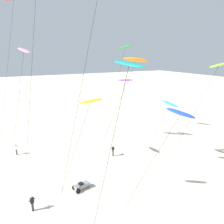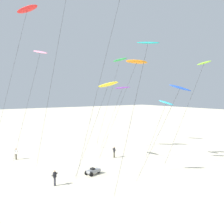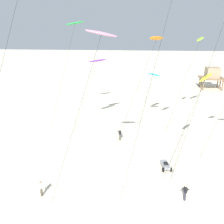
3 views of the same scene
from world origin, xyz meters
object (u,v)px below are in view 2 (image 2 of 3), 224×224
Objects in this scene: kite_orange at (136,62)px; kite_purple at (122,88)px; kite_yellow at (108,85)px; beach_buggy at (93,171)px; kite_pink at (40,53)px; kite_red at (27,10)px; kite_green at (120,60)px; kite_flyer_middle at (16,154)px; kite_lime at (203,65)px; kite_teal at (147,46)px; kite_flyer_furthest at (114,152)px; kite_blue at (180,89)px; kite_cyan at (166,103)px; kite_flyer_nearest at (55,177)px.

kite_purple is at bearing 156.61° from kite_orange.
beach_buggy is (-3.21, -0.02, -10.16)m from kite_yellow.
kite_red is (-5.10, 0.01, 6.68)m from kite_pink.
kite_green is 23.69m from kite_flyer_middle.
kite_teal reaches higher than kite_lime.
kite_pink is at bearing -167.58° from kite_teal.
kite_red is 13.40× the size of kite_flyer_furthest.
kite_purple is at bearing -29.30° from kite_green.
kite_flyer_furthest is at bearing 173.13° from kite_blue.
beach_buggy is (5.55, -6.85, -0.46)m from kite_flyer_furthest.
kite_lime is 8.90m from kite_blue.
kite_red is 23.98m from kite_cyan.
kite_red reaches higher than beach_buggy.
kite_flyer_middle is 13.80m from beach_buggy.
kite_flyer_middle is 1.00× the size of kite_flyer_furthest.
kite_purple is at bearing -168.35° from kite_cyan.
kite_flyer_middle is (0.01, -18.59, -14.69)m from kite_green.
kite_purple is (3.46, -1.94, -5.04)m from kite_green.
kite_pink is 18.48m from kite_blue.
kite_green is (-5.78, 16.75, 0.72)m from kite_pink.
kite_pink is at bearing -96.48° from kite_flyer_furthest.
kite_lime is 8.33× the size of kite_flyer_middle.
kite_flyer_middle is at bearing -89.97° from kite_green.
kite_orange is at bearing 7.97° from kite_flyer_furthest.
kite_blue reaches higher than kite_flyer_furthest.
kite_teal is 16.39m from kite_flyer_nearest.
kite_pink is 20.86m from kite_lime.
kite_yellow is (12.30, -10.89, 0.05)m from kite_purple.
kite_red is 2.00× the size of kite_yellow.
kite_lime is at bearing 111.95° from kite_blue.
kite_flyer_nearest is 1.00× the size of kite_flyer_furthest.
kite_orange is at bearing -95.41° from kite_cyan.
kite_green is 1.44× the size of kite_yellow.
kite_green is (-0.68, 16.74, -5.96)m from kite_red.
kite_orange is 9.29m from kite_purple.
kite_yellow is 14.74m from kite_flyer_furthest.
kite_teal is at bearing -35.12° from kite_orange.
kite_green is 7.61× the size of beach_buggy.
kite_pink reaches higher than kite_orange.
kite_flyer_furthest is (-6.69, 12.18, 0.00)m from kite_flyer_nearest.
kite_teal reaches higher than kite_flyer_furthest.
kite_green reaches higher than beach_buggy.
kite_pink is 1.07× the size of kite_orange.
kite_orange is (10.72, 11.36, -7.64)m from kite_red.
kite_teal is (22.37, -13.09, -1.74)m from kite_green.
kite_teal is 26.41m from kite_flyer_middle.
kite_cyan is at bearing 95.70° from kite_flyer_nearest.
kite_red is 13.40× the size of kite_flyer_nearest.
kite_teal is (18.91, -11.15, 3.30)m from kite_purple.
kite_flyer_middle is (-18.08, -18.62, -12.40)m from kite_lime.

